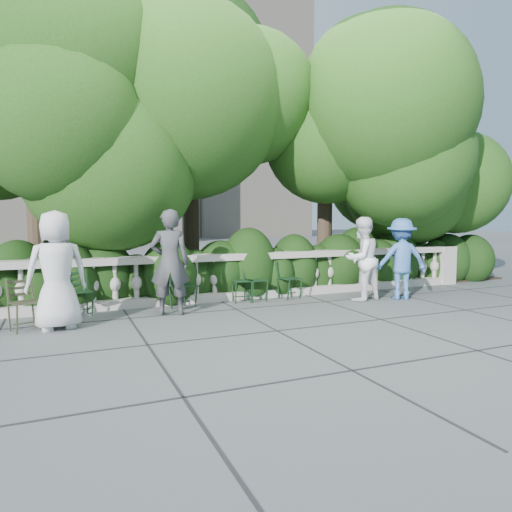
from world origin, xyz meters
name	(u,v)px	position (x,y,z in m)	size (l,w,h in m)	color
ground	(278,316)	(0.00, 0.00, 0.00)	(90.00, 90.00, 0.00)	#4D5054
balustrade	(241,277)	(0.00, 1.80, 0.49)	(12.00, 0.44, 1.00)	#9E998E
shrub_hedge	(223,291)	(0.00, 3.00, 0.00)	(15.00, 2.60, 1.70)	black
tree_canopy	(246,127)	(0.69, 3.19, 3.96)	(15.04, 6.52, 6.78)	#3F3023
chair_b	(82,318)	(-3.26, 1.20, 0.00)	(0.44, 0.48, 0.84)	black
chair_c	(259,302)	(0.18, 1.29, 0.00)	(0.44, 0.48, 0.84)	black
chair_d	(189,309)	(-1.33, 1.20, 0.00)	(0.44, 0.48, 0.84)	black
chair_e	(244,303)	(-0.13, 1.31, 0.00)	(0.44, 0.48, 0.84)	black
chair_f	(294,300)	(1.01, 1.28, 0.00)	(0.44, 0.48, 0.84)	black
chair_weathered	(29,332)	(-4.05, 0.45, 0.00)	(0.44, 0.48, 0.84)	black
person_businessman	(57,270)	(-3.64, 0.46, 0.94)	(0.92, 0.60, 1.88)	silver
person_woman_grey	(170,262)	(-1.76, 0.83, 0.96)	(0.70, 0.46, 1.92)	#393A3D
person_casual_man	(362,259)	(2.30, 0.67, 0.89)	(0.86, 0.67, 1.78)	white
person_older_blue	(401,259)	(3.16, 0.45, 0.87)	(1.13, 0.65, 1.75)	#3966AB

